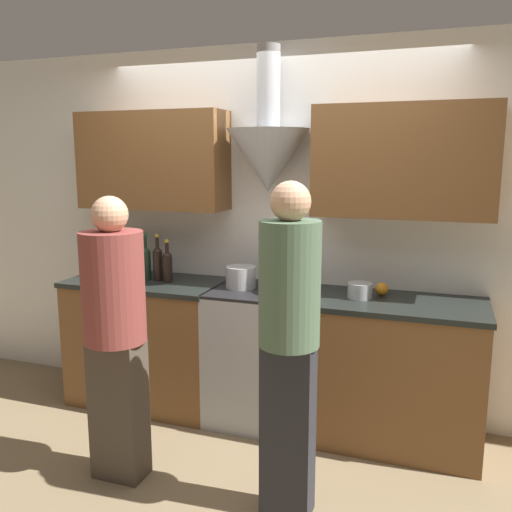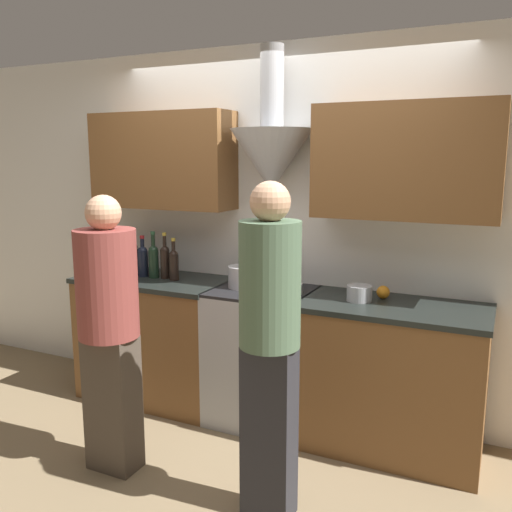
# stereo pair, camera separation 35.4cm
# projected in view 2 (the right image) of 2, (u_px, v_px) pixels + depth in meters

# --- Properties ---
(ground_plane) EXTENTS (12.00, 12.00, 0.00)m
(ground_plane) POSITION_uv_depth(u_px,v_px,m) (242.00, 439.00, 3.56)
(ground_plane) COLOR #847051
(wall_back) EXTENTS (8.40, 0.56, 2.60)m
(wall_back) POSITION_uv_depth(u_px,v_px,m) (278.00, 209.00, 3.82)
(wall_back) COLOR white
(wall_back) RESTS_ON ground_plane
(counter_left) EXTENTS (1.14, 0.62, 0.94)m
(counter_left) POSITION_uv_depth(u_px,v_px,m) (157.00, 337.00, 4.14)
(counter_left) COLOR brown
(counter_left) RESTS_ON ground_plane
(counter_right) EXTENTS (1.14, 0.62, 0.94)m
(counter_right) POSITION_uv_depth(u_px,v_px,m) (391.00, 377.00, 3.39)
(counter_right) COLOR brown
(counter_right) RESTS_ON ground_plane
(stove_range) EXTENTS (0.66, 0.60, 0.94)m
(stove_range) POSITION_uv_depth(u_px,v_px,m) (262.00, 355.00, 3.76)
(stove_range) COLOR #A8AAAF
(stove_range) RESTS_ON ground_plane
(wine_bottle_0) EXTENTS (0.08, 0.08, 0.35)m
(wine_bottle_0) POSITION_uv_depth(u_px,v_px,m) (102.00, 254.00, 4.22)
(wine_bottle_0) COLOR black
(wine_bottle_0) RESTS_ON counter_left
(wine_bottle_1) EXTENTS (0.08, 0.08, 0.32)m
(wine_bottle_1) POSITION_uv_depth(u_px,v_px,m) (115.00, 256.00, 4.20)
(wine_bottle_1) COLOR black
(wine_bottle_1) RESTS_ON counter_left
(wine_bottle_2) EXTENTS (0.07, 0.07, 0.32)m
(wine_bottle_2) POSITION_uv_depth(u_px,v_px,m) (125.00, 258.00, 4.16)
(wine_bottle_2) COLOR black
(wine_bottle_2) RESTS_ON counter_left
(wine_bottle_3) EXTENTS (0.08, 0.08, 0.36)m
(wine_bottle_3) POSITION_uv_depth(u_px,v_px,m) (133.00, 256.00, 4.11)
(wine_bottle_3) COLOR black
(wine_bottle_3) RESTS_ON counter_left
(wine_bottle_4) EXTENTS (0.08, 0.08, 0.31)m
(wine_bottle_4) POSITION_uv_depth(u_px,v_px,m) (143.00, 260.00, 4.07)
(wine_bottle_4) COLOR black
(wine_bottle_4) RESTS_ON counter_left
(wine_bottle_5) EXTENTS (0.08, 0.08, 0.35)m
(wine_bottle_5) POSITION_uv_depth(u_px,v_px,m) (154.00, 259.00, 4.03)
(wine_bottle_5) COLOR black
(wine_bottle_5) RESTS_ON counter_left
(wine_bottle_6) EXTENTS (0.07, 0.07, 0.34)m
(wine_bottle_6) POSITION_uv_depth(u_px,v_px,m) (165.00, 260.00, 4.00)
(wine_bottle_6) COLOR black
(wine_bottle_6) RESTS_ON counter_left
(wine_bottle_7) EXTENTS (0.07, 0.07, 0.31)m
(wine_bottle_7) POSITION_uv_depth(u_px,v_px,m) (174.00, 263.00, 3.95)
(wine_bottle_7) COLOR black
(wine_bottle_7) RESTS_ON counter_left
(stock_pot) EXTENTS (0.21, 0.21, 0.15)m
(stock_pot) POSITION_uv_depth(u_px,v_px,m) (243.00, 277.00, 3.73)
(stock_pot) COLOR #A8AAAF
(stock_pot) RESTS_ON stove_range
(mixing_bowl) EXTENTS (0.28, 0.28, 0.07)m
(mixing_bowl) POSITION_uv_depth(u_px,v_px,m) (281.00, 288.00, 3.59)
(mixing_bowl) COLOR #A8AAAF
(mixing_bowl) RESTS_ON stove_range
(orange_fruit) EXTENTS (0.08, 0.08, 0.08)m
(orange_fruit) POSITION_uv_depth(u_px,v_px,m) (383.00, 292.00, 3.44)
(orange_fruit) COLOR orange
(orange_fruit) RESTS_ON counter_right
(saucepan) EXTENTS (0.16, 0.16, 0.10)m
(saucepan) POSITION_uv_depth(u_px,v_px,m) (359.00, 293.00, 3.39)
(saucepan) COLOR #A8AAAF
(saucepan) RESTS_ON counter_right
(person_foreground_left) EXTENTS (0.35, 0.35, 1.62)m
(person_foreground_left) POSITION_uv_depth(u_px,v_px,m) (109.00, 323.00, 3.09)
(person_foreground_left) COLOR #473D33
(person_foreground_left) RESTS_ON ground_plane
(person_foreground_right) EXTENTS (0.30, 0.30, 1.72)m
(person_foreground_right) POSITION_uv_depth(u_px,v_px,m) (270.00, 336.00, 2.65)
(person_foreground_right) COLOR #28282D
(person_foreground_right) RESTS_ON ground_plane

